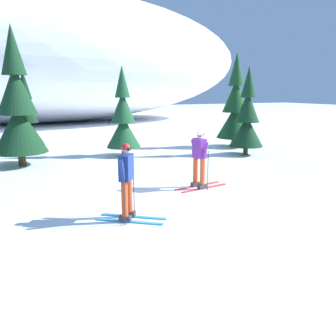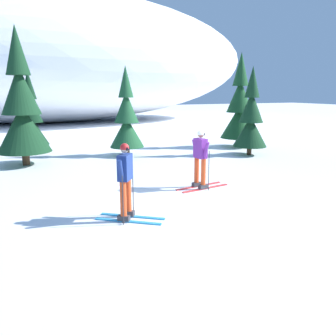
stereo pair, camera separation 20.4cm
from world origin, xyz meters
The scene contains 9 objects.
ground_plane centered at (0.00, 0.00, 0.00)m, with size 120.00×120.00×0.00m, color white.
skier_navy_jacket centered at (-1.91, -0.44, 0.97)m, with size 1.56×1.33×1.83m.
skier_purple_jacket centered at (1.02, 1.25, 0.96)m, with size 1.80×0.80×1.83m.
pine_tree_left centered at (-3.80, 7.23, 2.30)m, with size 2.12×2.12×5.49m.
pine_tree_center_left centered at (-3.33, 10.15, 1.66)m, with size 1.53×1.53×3.97m.
pine_tree_center_right centered at (0.65, 7.58, 1.72)m, with size 1.59×1.59×4.11m.
pine_tree_right centered at (6.01, 5.39, 1.71)m, with size 1.58×1.58×4.10m.
pine_tree_far_right centered at (6.93, 7.62, 2.07)m, with size 1.91×1.91×4.94m.
snow_ridge_background centered at (-1.44, 27.98, 6.03)m, with size 42.15×21.27×12.06m, color white.
Camera 1 is at (-4.43, -8.01, 3.02)m, focal length 37.60 mm.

